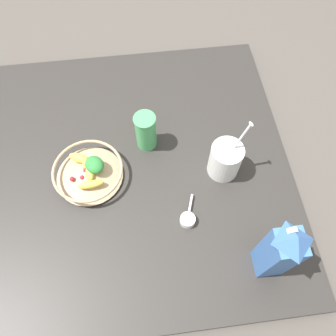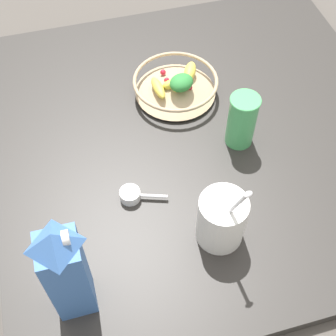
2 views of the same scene
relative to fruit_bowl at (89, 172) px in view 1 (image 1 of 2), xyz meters
The scene contains 7 objects.
ground_plane 0.17m from the fruit_bowl, behind, with size 6.00×6.00×0.00m, color #4C4742.
countertop 0.16m from the fruit_bowl, behind, with size 1.07×1.07×0.04m.
fruit_bowl is the anchor object (origin of this frame).
milk_carton 0.64m from the fruit_bowl, 145.36° to the left, with size 0.07×0.07×0.28m.
yogurt_tub 0.45m from the fruit_bowl, behind, with size 0.11×0.11×0.24m.
drinking_cup 0.24m from the fruit_bowl, 151.34° to the right, with size 0.08×0.08×0.15m.
measuring_scoop 0.36m from the fruit_bowl, 147.38° to the left, with size 0.06×0.11×0.03m.
Camera 1 is at (-0.05, 0.55, 1.04)m, focal length 35.00 mm.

